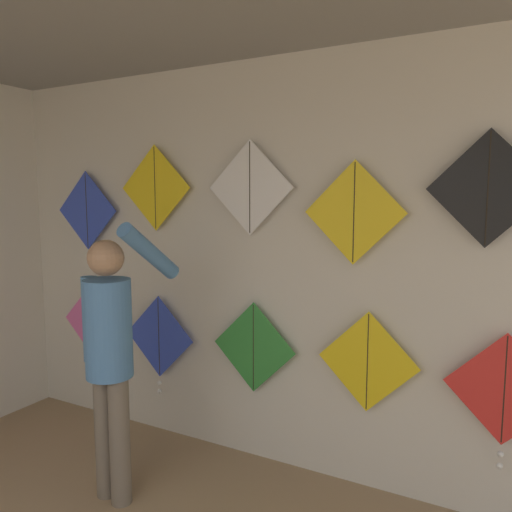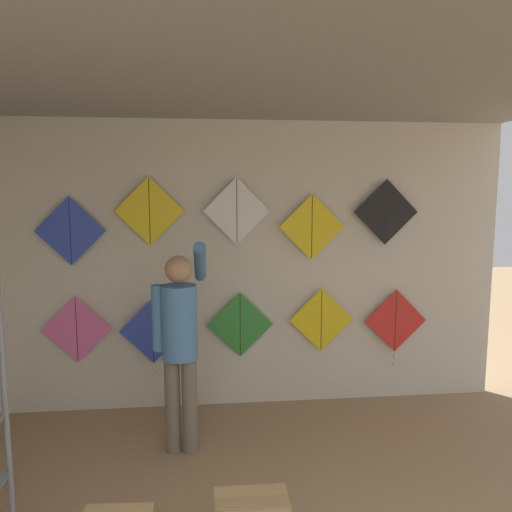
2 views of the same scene
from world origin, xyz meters
TOP-DOWN VIEW (x-y plane):
  - back_panel at (0.00, 3.88)m, footprint 5.25×0.06m
  - ceiling_slab at (0.00, 1.92)m, footprint 5.25×4.65m
  - shopkeeper at (-0.54, 2.98)m, footprint 0.44×0.58m
  - kite_0 at (-1.55, 3.79)m, footprint 0.64×0.01m
  - kite_1 at (-0.84, 3.79)m, footprint 0.64×0.04m
  - kite_2 at (0.01, 3.79)m, footprint 0.64×0.01m
  - kite_3 at (0.82, 3.79)m, footprint 0.64×0.01m
  - kite_4 at (1.58, 3.79)m, footprint 0.64×0.04m
  - kite_5 at (-1.56, 3.79)m, footprint 0.64×0.01m
  - kite_6 at (-0.84, 3.79)m, footprint 0.64×0.01m
  - kite_7 at (-0.02, 3.79)m, footprint 0.64×0.01m
  - kite_8 at (0.71, 3.79)m, footprint 0.64×0.01m
  - kite_9 at (1.45, 3.79)m, footprint 0.64×0.01m

SIDE VIEW (x-z plane):
  - kite_1 at x=-0.84m, z-range 0.38..1.16m
  - kite_4 at x=1.58m, z-range 0.41..1.20m
  - kite_0 at x=-1.55m, z-range 0.51..1.15m
  - kite_2 at x=0.01m, z-range 0.51..1.15m
  - kite_3 at x=0.82m, z-range 0.54..1.18m
  - shopkeeper at x=-0.54m, z-range 0.11..1.85m
  - back_panel at x=0.00m, z-range 0.00..2.80m
  - kite_5 at x=-1.56m, z-range 1.44..2.09m
  - kite_8 at x=0.71m, z-range 1.46..2.11m
  - kite_9 at x=1.45m, z-range 1.60..2.25m
  - kite_7 at x=-0.02m, z-range 1.62..2.26m
  - kite_6 at x=-0.84m, z-range 1.62..2.27m
  - ceiling_slab at x=0.00m, z-range 2.80..2.84m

